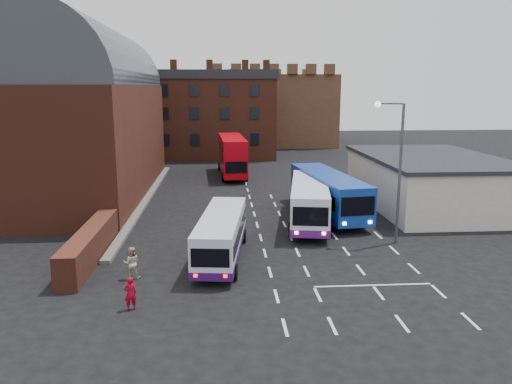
{
  "coord_description": "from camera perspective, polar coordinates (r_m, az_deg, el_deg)",
  "views": [
    {
      "loc": [
        -2.56,
        -26.25,
        9.77
      ],
      "look_at": [
        0.0,
        10.0,
        2.2
      ],
      "focal_mm": 35.0,
      "sensor_mm": 36.0,
      "label": 1
    }
  ],
  "objects": [
    {
      "name": "pedestrian_beige",
      "position": [
        27.01,
        -14.03,
        -7.87
      ],
      "size": [
        0.9,
        0.74,
        1.72
      ],
      "primitive_type": "imported",
      "rotation": [
        0.0,
        0.0,
        3.26
      ],
      "color": "beige",
      "rests_on": "ground"
    },
    {
      "name": "bus_red_double",
      "position": [
        56.54,
        -2.75,
        4.22
      ],
      "size": [
        3.23,
        11.22,
        4.44
      ],
      "rotation": [
        0.0,
        0.0,
        3.19
      ],
      "color": "red",
      "rests_on": "ground"
    },
    {
      "name": "castle_keep",
      "position": [
        92.73,
        1.28,
        9.43
      ],
      "size": [
        22.0,
        22.0,
        12.0
      ],
      "primitive_type": "cube",
      "color": "brown",
      "rests_on": "ground"
    },
    {
      "name": "brick_terrace",
      "position": [
        72.46,
        -6.82,
        8.31
      ],
      "size": [
        22.0,
        10.0,
        11.0
      ],
      "primitive_type": "cube",
      "color": "brown",
      "rests_on": "ground"
    },
    {
      "name": "ground",
      "position": [
        28.13,
        1.45,
        -8.56
      ],
      "size": [
        180.0,
        180.0,
        0.0
      ],
      "primitive_type": "plane",
      "color": "black"
    },
    {
      "name": "street_lamp",
      "position": [
        32.34,
        15.65,
        3.62
      ],
      "size": [
        1.77,
        0.73,
        9.0
      ],
      "rotation": [
        0.0,
        0.0,
        -0.29
      ],
      "color": "#4C4E55",
      "rests_on": "ground"
    },
    {
      "name": "bus_white_outbound",
      "position": [
        29.2,
        -3.97,
        -4.64
      ],
      "size": [
        3.29,
        9.75,
        2.61
      ],
      "rotation": [
        0.0,
        0.0,
        -0.12
      ],
      "color": "silver",
      "rests_on": "ground"
    },
    {
      "name": "bus_blue",
      "position": [
        39.39,
        8.21,
        0.14
      ],
      "size": [
        4.23,
        12.13,
        3.24
      ],
      "rotation": [
        0.0,
        0.0,
        3.27
      ],
      "color": "#113799",
      "rests_on": "ground"
    },
    {
      "name": "pedestrian_red",
      "position": [
        23.43,
        -14.18,
        -11.2
      ],
      "size": [
        0.66,
        0.55,
        1.55
      ],
      "primitive_type": "imported",
      "rotation": [
        0.0,
        0.0,
        3.51
      ],
      "color": "#9A031A",
      "rests_on": "ground"
    },
    {
      "name": "forecourt_wall",
      "position": [
        30.58,
        -18.41,
        -5.72
      ],
      "size": [
        1.2,
        10.0,
        1.8
      ],
      "primitive_type": "cube",
      "color": "#602B1E",
      "rests_on": "ground"
    },
    {
      "name": "cream_building",
      "position": [
        44.57,
        19.24,
        1.27
      ],
      "size": [
        10.4,
        16.4,
        4.25
      ],
      "color": "beige",
      "rests_on": "ground"
    },
    {
      "name": "bus_white_inbound",
      "position": [
        36.8,
        6.12,
        -0.82
      ],
      "size": [
        4.32,
        11.41,
        3.04
      ],
      "rotation": [
        0.0,
        0.0,
        2.98
      ],
      "color": "white",
      "rests_on": "ground"
    },
    {
      "name": "railway_station",
      "position": [
        49.04,
        -19.56,
        8.6
      ],
      "size": [
        12.0,
        28.0,
        16.0
      ],
      "color": "#602B1E",
      "rests_on": "ground"
    }
  ]
}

